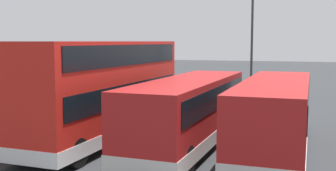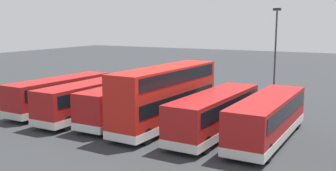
{
  "view_description": "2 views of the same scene",
  "coord_description": "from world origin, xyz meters",
  "px_view_note": "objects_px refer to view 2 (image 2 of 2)",
  "views": [
    {
      "loc": [
        -10.0,
        28.95,
        4.55
      ],
      "look_at": [
        -1.79,
        2.89,
        1.66
      ],
      "focal_mm": 44.68,
      "sensor_mm": 36.0,
      "label": 1
    },
    {
      "loc": [
        -14.99,
        36.59,
        7.8
      ],
      "look_at": [
        2.2,
        4.2,
        1.82
      ],
      "focal_mm": 41.6,
      "sensor_mm": 36.0,
      "label": 2
    }
  ],
  "objects_px": {
    "bus_single_deck_near_end": "(268,117)",
    "bus_single_deck_second": "(215,112)",
    "waste_bin_yellow": "(293,109)",
    "lamp_post_tall": "(275,50)",
    "bus_single_deck_fourth": "(128,101)",
    "bus_single_deck_sixth": "(61,93)",
    "bus_double_decker_third": "(166,95)",
    "bus_single_deck_fifth": "(96,97)",
    "car_hatchback_silver": "(231,96)"
  },
  "relations": [
    {
      "from": "bus_single_deck_near_end",
      "to": "bus_single_deck_second",
      "type": "bearing_deg",
      "value": 6.73
    },
    {
      "from": "bus_single_deck_second",
      "to": "waste_bin_yellow",
      "type": "bearing_deg",
      "value": -111.95
    },
    {
      "from": "waste_bin_yellow",
      "to": "lamp_post_tall",
      "type": "bearing_deg",
      "value": -49.89
    },
    {
      "from": "bus_single_deck_fourth",
      "to": "lamp_post_tall",
      "type": "height_order",
      "value": "lamp_post_tall"
    },
    {
      "from": "bus_single_deck_sixth",
      "to": "waste_bin_yellow",
      "type": "relative_size",
      "value": 11.18
    },
    {
      "from": "bus_double_decker_third",
      "to": "bus_single_deck_fourth",
      "type": "relative_size",
      "value": 1.13
    },
    {
      "from": "bus_single_deck_fifth",
      "to": "bus_single_deck_sixth",
      "type": "bearing_deg",
      "value": 0.82
    },
    {
      "from": "bus_single_deck_fifth",
      "to": "bus_single_deck_second",
      "type": "bearing_deg",
      "value": 176.54
    },
    {
      "from": "bus_single_deck_fourth",
      "to": "bus_single_deck_sixth",
      "type": "xyz_separation_m",
      "value": [
        7.27,
        -0.24,
        0.0
      ]
    },
    {
      "from": "bus_single_deck_near_end",
      "to": "bus_double_decker_third",
      "type": "relative_size",
      "value": 0.95
    },
    {
      "from": "bus_single_deck_fifth",
      "to": "car_hatchback_silver",
      "type": "relative_size",
      "value": 2.77
    },
    {
      "from": "car_hatchback_silver",
      "to": "bus_single_deck_fourth",
      "type": "bearing_deg",
      "value": 64.44
    },
    {
      "from": "car_hatchback_silver",
      "to": "bus_single_deck_fifth",
      "type": "bearing_deg",
      "value": 50.3
    },
    {
      "from": "bus_double_decker_third",
      "to": "bus_single_deck_fifth",
      "type": "relative_size",
      "value": 0.95
    },
    {
      "from": "lamp_post_tall",
      "to": "bus_single_deck_sixth",
      "type": "bearing_deg",
      "value": 34.84
    },
    {
      "from": "bus_double_decker_third",
      "to": "lamp_post_tall",
      "type": "relative_size",
      "value": 1.27
    },
    {
      "from": "bus_single_deck_fifth",
      "to": "lamp_post_tall",
      "type": "relative_size",
      "value": 1.33
    },
    {
      "from": "bus_double_decker_third",
      "to": "bus_single_deck_fifth",
      "type": "height_order",
      "value": "bus_double_decker_third"
    },
    {
      "from": "bus_single_deck_near_end",
      "to": "car_hatchback_silver",
      "type": "relative_size",
      "value": 2.51
    },
    {
      "from": "bus_single_deck_near_end",
      "to": "bus_single_deck_fourth",
      "type": "relative_size",
      "value": 1.07
    },
    {
      "from": "bus_single_deck_near_end",
      "to": "bus_single_deck_sixth",
      "type": "xyz_separation_m",
      "value": [
        18.3,
        -0.18,
        -0.0
      ]
    },
    {
      "from": "bus_single_deck_near_end",
      "to": "bus_single_deck_fourth",
      "type": "distance_m",
      "value": 11.03
    },
    {
      "from": "bus_single_deck_fifth",
      "to": "bus_single_deck_sixth",
      "type": "distance_m",
      "value": 3.87
    },
    {
      "from": "bus_single_deck_second",
      "to": "waste_bin_yellow",
      "type": "height_order",
      "value": "bus_single_deck_second"
    },
    {
      "from": "bus_single_deck_fifth",
      "to": "waste_bin_yellow",
      "type": "bearing_deg",
      "value": -150.05
    },
    {
      "from": "bus_single_deck_second",
      "to": "bus_single_deck_fourth",
      "type": "relative_size",
      "value": 1.05
    },
    {
      "from": "bus_single_deck_second",
      "to": "car_hatchback_silver",
      "type": "relative_size",
      "value": 2.45
    },
    {
      "from": "waste_bin_yellow",
      "to": "bus_double_decker_third",
      "type": "bearing_deg",
      "value": 48.95
    },
    {
      "from": "lamp_post_tall",
      "to": "waste_bin_yellow",
      "type": "bearing_deg",
      "value": 130.11
    },
    {
      "from": "bus_single_deck_sixth",
      "to": "waste_bin_yellow",
      "type": "xyz_separation_m",
      "value": [
        -18.38,
        -8.42,
        -1.15
      ]
    },
    {
      "from": "bus_single_deck_fourth",
      "to": "lamp_post_tall",
      "type": "distance_m",
      "value": 14.86
    },
    {
      "from": "bus_single_deck_near_end",
      "to": "waste_bin_yellow",
      "type": "xyz_separation_m",
      "value": [
        -0.08,
        -8.6,
        -1.15
      ]
    },
    {
      "from": "bus_single_deck_second",
      "to": "bus_single_deck_fifth",
      "type": "height_order",
      "value": "same"
    },
    {
      "from": "bus_single_deck_fourth",
      "to": "bus_single_deck_fifth",
      "type": "height_order",
      "value": "same"
    },
    {
      "from": "bus_single_deck_sixth",
      "to": "car_hatchback_silver",
      "type": "xyz_separation_m",
      "value": [
        -12.22,
        -10.12,
        -0.92
      ]
    },
    {
      "from": "bus_double_decker_third",
      "to": "waste_bin_yellow",
      "type": "relative_size",
      "value": 12.17
    },
    {
      "from": "bus_single_deck_fifth",
      "to": "bus_single_deck_fourth",
      "type": "bearing_deg",
      "value": 175.01
    },
    {
      "from": "bus_double_decker_third",
      "to": "bus_single_deck_fourth",
      "type": "distance_m",
      "value": 3.58
    },
    {
      "from": "bus_single_deck_fourth",
      "to": "bus_single_deck_sixth",
      "type": "relative_size",
      "value": 0.97
    },
    {
      "from": "bus_double_decker_third",
      "to": "car_hatchback_silver",
      "type": "bearing_deg",
      "value": -98.0
    },
    {
      "from": "car_hatchback_silver",
      "to": "waste_bin_yellow",
      "type": "relative_size",
      "value": 4.61
    },
    {
      "from": "bus_single_deck_near_end",
      "to": "bus_single_deck_fifth",
      "type": "height_order",
      "value": "same"
    },
    {
      "from": "bus_single_deck_sixth",
      "to": "lamp_post_tall",
      "type": "relative_size",
      "value": 1.17
    },
    {
      "from": "bus_single_deck_fourth",
      "to": "bus_single_deck_sixth",
      "type": "bearing_deg",
      "value": -1.9
    },
    {
      "from": "waste_bin_yellow",
      "to": "bus_single_deck_near_end",
      "type": "bearing_deg",
      "value": 89.44
    },
    {
      "from": "bus_single_deck_second",
      "to": "lamp_post_tall",
      "type": "xyz_separation_m",
      "value": [
        -1.31,
        -11.78,
        3.62
      ]
    },
    {
      "from": "bus_single_deck_fourth",
      "to": "waste_bin_yellow",
      "type": "xyz_separation_m",
      "value": [
        -11.12,
        -8.66,
        -1.14
      ]
    },
    {
      "from": "bus_single_deck_second",
      "to": "bus_double_decker_third",
      "type": "distance_m",
      "value": 4.09
    },
    {
      "from": "bus_double_decker_third",
      "to": "bus_single_deck_sixth",
      "type": "bearing_deg",
      "value": -1.81
    },
    {
      "from": "bus_single_deck_fourth",
      "to": "car_hatchback_silver",
      "type": "distance_m",
      "value": 11.52
    }
  ]
}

